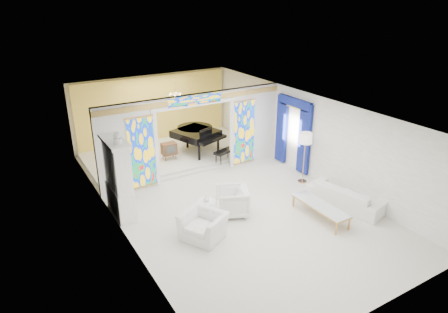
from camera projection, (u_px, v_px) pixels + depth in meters
floor at (224, 196)px, 13.14m from camera, size 12.00×12.00×0.00m
ceiling at (224, 108)px, 11.99m from camera, size 7.00×12.00×0.02m
wall_back at (153, 109)px, 17.33m from camera, size 7.00×0.02×3.00m
wall_front at (380, 253)px, 7.80m from camera, size 7.00×0.02×3.00m
wall_left at (114, 178)px, 10.91m from camera, size 0.02×12.00×3.00m
wall_right at (308, 135)px, 14.22m from camera, size 0.02×12.00×3.00m
partition_wall at (195, 132)px, 14.09m from camera, size 7.00×0.22×3.00m
stained_glass_left at (142, 153)px, 13.18m from camera, size 0.90×0.04×2.40m
stained_glass_right at (244, 132)px, 15.10m from camera, size 0.90×0.04×2.40m
stained_glass_transom at (195, 100)px, 13.56m from camera, size 2.00×0.04×0.34m
alcove_platform at (173, 153)px, 16.36m from camera, size 6.80×3.80×0.18m
gold_curtain_back at (154, 110)px, 17.23m from camera, size 6.70×0.10×2.90m
chandelier at (175, 94)px, 15.43m from camera, size 0.48×0.48×0.30m
blue_drapes at (293, 128)px, 14.70m from camera, size 0.14×1.85×2.65m
china_cabinet at (119, 179)px, 11.65m from camera, size 0.56×1.46×2.72m
armchair_left at (203, 226)px, 10.80m from camera, size 1.40×1.46×0.73m
armchair_right at (232, 201)px, 11.93m from camera, size 1.22×1.21×0.85m
sofa at (346, 196)px, 12.41m from camera, size 1.46×2.53×0.70m
side_table at (207, 208)px, 11.55m from camera, size 0.58×0.58×0.65m
vase at (207, 198)px, 11.43m from camera, size 0.19×0.19×0.18m
coffee_table at (320, 206)px, 11.72m from camera, size 0.60×1.94×0.43m
floor_lamp at (305, 141)px, 13.54m from camera, size 0.47×0.47×1.81m
grand_piano at (197, 133)px, 16.16m from camera, size 2.04×3.10×1.11m
tv_console at (169, 149)px, 15.42m from camera, size 0.58×0.41×0.65m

